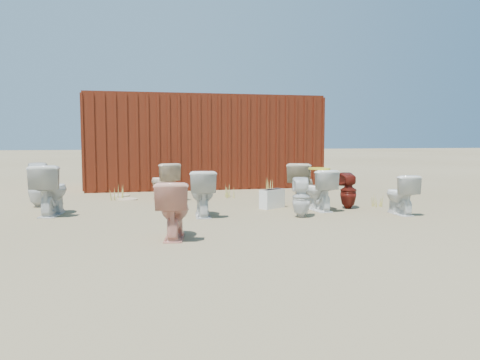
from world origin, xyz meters
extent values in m
plane|color=brown|center=(0.00, 0.00, 0.00)|extent=(100.00, 100.00, 0.00)
cube|color=#46180B|center=(0.00, 5.20, 1.20)|extent=(6.00, 2.40, 2.40)
imported|color=silver|center=(-3.21, 0.82, 0.43)|extent=(0.59, 0.90, 0.85)
imported|color=#E99C86|center=(-1.35, -1.50, 0.37)|extent=(0.53, 0.79, 0.75)
imported|color=white|center=(-0.74, 0.15, 0.38)|extent=(0.50, 0.79, 0.77)
imported|color=#5F1710|center=(2.00, 0.40, 0.33)|extent=(0.31, 0.31, 0.66)
imported|color=white|center=(2.57, -0.40, 0.34)|extent=(0.39, 0.67, 0.68)
imported|color=silver|center=(-3.60, 1.88, 0.42)|extent=(0.44, 0.44, 0.83)
imported|color=beige|center=(-1.25, 2.33, 0.39)|extent=(0.70, 0.88, 0.78)
imported|color=#C4B18F|center=(1.35, 1.12, 0.41)|extent=(0.79, 0.92, 0.82)
imported|color=white|center=(1.38, 0.30, 0.37)|extent=(0.48, 0.76, 0.74)
imported|color=silver|center=(0.82, -0.31, 0.32)|extent=(0.35, 0.36, 0.65)
ellipsoid|color=gold|center=(1.38, 0.30, 0.75)|extent=(0.37, 0.47, 0.02)
cube|color=white|center=(0.65, 0.77, 0.17)|extent=(0.53, 0.44, 0.35)
ellipsoid|color=#C6B78F|center=(-2.14, 3.29, 0.01)|extent=(0.40, 0.51, 0.02)
ellipsoid|color=beige|center=(-1.99, 2.60, 0.01)|extent=(0.59, 0.58, 0.02)
cone|color=#9F963F|center=(-2.19, 2.69, 0.16)|extent=(0.36, 0.36, 0.32)
cone|color=#9F963F|center=(0.19, 2.51, 0.14)|extent=(0.32, 0.32, 0.29)
cone|color=#9F963F|center=(2.03, 2.81, 0.14)|extent=(0.36, 0.36, 0.29)
cone|color=#9F963F|center=(-0.96, 3.20, 0.11)|extent=(0.30, 0.30, 0.23)
cone|color=#9F963F|center=(1.37, 3.50, 0.17)|extent=(0.34, 0.34, 0.33)
cone|color=#9F963F|center=(2.62, 0.49, 0.10)|extent=(0.28, 0.28, 0.21)
camera|label=1|loc=(-1.83, -7.48, 1.28)|focal=35.00mm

